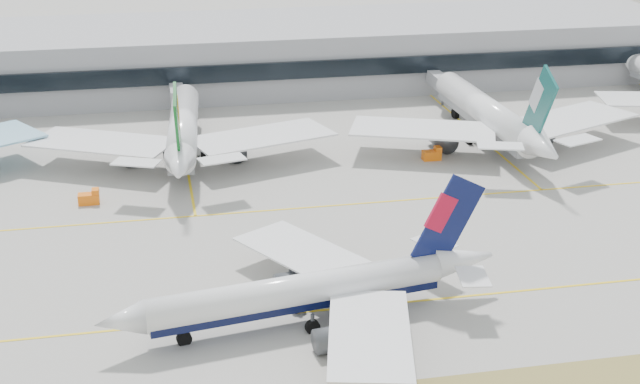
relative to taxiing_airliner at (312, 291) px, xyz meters
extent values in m
plane|color=gray|center=(9.52, 7.40, -4.31)|extent=(3000.00, 3000.00, 0.00)
cube|color=yellow|center=(9.52, 2.40, -4.28)|extent=(360.00, 0.45, 0.04)
cube|color=yellow|center=(9.52, 37.40, -4.28)|extent=(360.00, 0.45, 0.04)
cylinder|color=white|center=(-1.93, -0.30, 0.33)|extent=(38.77, 10.12, 4.22)
cube|color=black|center=(-1.93, -0.30, -0.83)|extent=(37.91, 9.37, 1.90)
cone|color=white|center=(-23.90, -3.73, 0.33)|extent=(6.47, 5.08, 4.22)
cone|color=white|center=(21.37, 3.33, 0.86)|extent=(9.12, 5.49, 4.22)
cube|color=white|center=(1.18, 12.02, -0.30)|extent=(18.85, 22.74, 0.25)
cube|color=white|center=(18.93, 8.50, 1.18)|extent=(6.02, 6.96, 0.17)
cylinder|color=#3F4247|center=(-0.36, 7.84, -2.62)|extent=(6.84, 4.12, 3.16)
cube|color=#3F4247|center=(-0.36, 7.84, -1.36)|extent=(2.70, 0.73, 1.48)
cube|color=white|center=(4.79, -11.09, -0.30)|extent=(14.01, 22.42, 0.25)
cube|color=white|center=(20.63, -2.33, 1.18)|extent=(4.64, 6.43, 0.17)
cylinder|color=#3F4247|center=(2.04, -7.57, -2.62)|extent=(6.84, 4.12, 3.16)
cube|color=#3F4247|center=(2.04, -7.57, -1.36)|extent=(2.70, 0.73, 1.48)
cube|color=#0A1142|center=(18.72, 2.92, 6.74)|extent=(10.35, 1.98, 13.21)
cube|color=#B00B2C|center=(17.66, 2.76, 8.17)|extent=(4.72, 1.18, 5.66)
cylinder|color=#3F4247|center=(-16.42, -2.56, -3.04)|extent=(0.51, 0.51, 2.53)
cylinder|color=black|center=(-16.42, -2.56, -3.57)|extent=(1.99, 1.02, 1.90)
cylinder|color=#3F4247|center=(-0.45, -2.85, -3.04)|extent=(0.51, 0.51, 2.53)
cylinder|color=black|center=(-0.45, -2.85, -3.57)|extent=(1.99, 1.02, 1.90)
cylinder|color=#3F4247|center=(-1.29, 2.57, -3.04)|extent=(0.51, 0.51, 2.53)
cylinder|color=black|center=(-1.29, 2.57, -3.57)|extent=(1.99, 1.02, 1.90)
cylinder|color=white|center=(-12.44, 68.67, 1.77)|extent=(8.78, 42.07, 5.52)
cube|color=slate|center=(-12.44, 68.67, 0.25)|extent=(7.89, 41.17, 2.49)
cone|color=white|center=(-10.55, 92.66, 1.77)|extent=(6.01, 6.79, 5.52)
cone|color=white|center=(-14.44, 43.22, 2.46)|extent=(6.24, 9.69, 5.52)
cube|color=white|center=(1.95, 61.38, 0.94)|extent=(28.94, 19.56, 0.33)
cube|color=white|center=(-7.15, 44.40, 2.87)|extent=(8.47, 5.75, 0.22)
cylinder|color=#3F4247|center=(-2.79, 64.53, -2.10)|extent=(4.68, 7.26, 4.14)
cube|color=#3F4247|center=(-2.79, 64.53, -0.44)|extent=(0.64, 2.92, 1.93)
cube|color=white|center=(-27.79, 63.72, 0.94)|extent=(29.15, 22.71, 0.33)
cube|color=white|center=(-21.47, 45.52, 2.87)|extent=(8.70, 6.71, 0.22)
cylinder|color=#3F4247|center=(-22.62, 66.09, -2.10)|extent=(4.68, 7.26, 4.14)
cube|color=#3F4247|center=(-22.62, 66.09, -0.44)|extent=(0.64, 2.92, 1.93)
cube|color=#0C571B|center=(-14.22, 46.12, 9.02)|extent=(1.40, 11.55, 14.82)
cube|color=orange|center=(-14.13, 47.27, 10.63)|extent=(1.01, 5.24, 6.34)
cylinder|color=#3F4247|center=(-11.20, 84.49, -2.65)|extent=(0.66, 0.66, 3.31)
cylinder|color=black|center=(-11.20, 84.49, -3.34)|extent=(1.16, 2.55, 2.49)
cylinder|color=#3F4247|center=(-16.11, 67.79, -2.65)|extent=(0.66, 0.66, 3.31)
cylinder|color=black|center=(-16.11, 67.79, -3.34)|extent=(1.16, 2.55, 2.49)
cylinder|color=#3F4247|center=(-8.95, 67.23, -2.65)|extent=(0.66, 0.66, 3.31)
cylinder|color=black|center=(-8.95, 67.23, -3.34)|extent=(1.16, 2.55, 2.49)
cylinder|color=white|center=(48.47, 65.95, 2.00)|extent=(6.74, 43.48, 5.73)
cube|color=slate|center=(48.47, 65.95, 0.42)|extent=(5.86, 42.59, 2.58)
cone|color=white|center=(47.89, 90.93, 2.00)|extent=(5.89, 6.75, 5.73)
cone|color=white|center=(49.08, 39.46, 2.72)|extent=(5.96, 9.76, 5.73)
cube|color=white|center=(64.09, 59.94, 1.14)|extent=(30.27, 22.49, 0.34)
cube|color=white|center=(56.49, 41.44, 3.15)|extent=(8.97, 6.63, 0.23)
cylinder|color=#3F4247|center=(58.87, 62.69, -2.02)|extent=(4.47, 7.32, 4.30)
cube|color=#3F4247|center=(58.87, 62.69, -0.29)|extent=(0.50, 3.02, 2.01)
cube|color=white|center=(33.13, 59.23, 1.14)|extent=(30.21, 21.52, 0.34)
cube|color=white|center=(41.58, 41.10, 3.15)|extent=(8.90, 6.34, 0.23)
cylinder|color=#3F4247|center=(38.23, 62.21, -2.02)|extent=(4.47, 7.32, 4.30)
cube|color=#3F4247|center=(38.23, 62.21, -0.29)|extent=(0.50, 3.02, 2.01)
cube|color=#12514F|center=(49.01, 42.47, 9.53)|extent=(0.79, 12.00, 15.38)
cube|color=silver|center=(48.98, 43.68, 11.20)|extent=(0.76, 5.42, 6.58)
cylinder|color=#3F4247|center=(48.08, 82.42, -2.59)|extent=(0.69, 0.69, 3.44)
cylinder|color=black|center=(48.08, 82.42, -3.31)|extent=(1.06, 2.60, 2.58)
cylinder|color=#3F4247|center=(44.77, 64.66, -2.59)|extent=(0.69, 0.69, 3.44)
cylinder|color=black|center=(44.77, 64.66, -3.31)|extent=(1.06, 2.60, 2.58)
cylinder|color=#3F4247|center=(52.22, 64.83, -2.59)|extent=(0.69, 0.69, 3.44)
cylinder|color=black|center=(52.22, 64.83, -3.31)|extent=(1.06, 2.60, 2.58)
cone|color=white|center=(100.46, 101.93, 1.54)|extent=(6.18, 6.87, 5.32)
cube|color=gray|center=(9.52, 122.40, 3.19)|extent=(280.00, 42.00, 15.00)
cube|color=black|center=(9.52, 100.90, 3.64)|extent=(280.00, 1.20, 4.00)
cube|color=beige|center=(119.52, 142.40, 9.79)|extent=(2.00, 57.00, 27.90)
cube|color=orange|center=(-29.83, 46.31, -3.41)|extent=(3.50, 2.00, 1.80)
cube|color=orange|center=(-28.63, 46.31, -2.21)|extent=(1.20, 1.80, 1.00)
cylinder|color=black|center=(-31.03, 45.51, -3.96)|extent=(0.70, 0.30, 0.70)
cylinder|color=black|center=(-31.03, 47.11, -3.96)|extent=(0.70, 0.30, 0.70)
cylinder|color=black|center=(-28.63, 45.51, -3.96)|extent=(0.70, 0.30, 0.70)
cylinder|color=black|center=(-28.63, 47.11, -3.96)|extent=(0.70, 0.30, 0.70)
cube|color=orange|center=(34.24, 56.55, -3.41)|extent=(3.50, 2.00, 1.80)
cube|color=orange|center=(35.44, 56.55, -2.21)|extent=(1.20, 1.80, 1.00)
cylinder|color=black|center=(33.04, 55.75, -3.96)|extent=(0.70, 0.30, 0.70)
cylinder|color=black|center=(33.04, 57.35, -3.96)|extent=(0.70, 0.30, 0.70)
cylinder|color=black|center=(35.44, 55.75, -3.96)|extent=(0.70, 0.30, 0.70)
cylinder|color=black|center=(35.44, 57.35, -3.96)|extent=(0.70, 0.30, 0.70)
camera|label=1|loc=(-18.45, -98.69, 53.19)|focal=50.00mm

